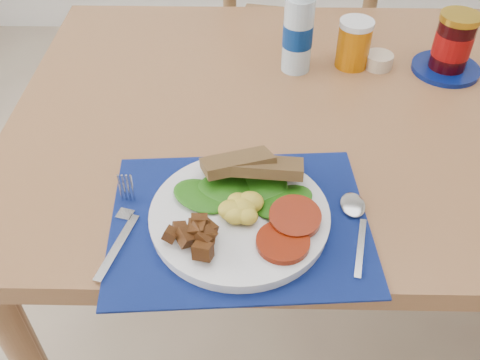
# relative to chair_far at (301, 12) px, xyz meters

# --- Properties ---
(table) EXTENTS (1.40, 0.90, 0.75)m
(table) POSITION_rel_chair_far_xyz_m (0.07, -0.70, 0.05)
(table) COLOR brown
(table) RESTS_ON ground
(chair_far) EXTENTS (0.53, 0.52, 1.24)m
(chair_far) POSITION_rel_chair_far_xyz_m (0.00, 0.00, 0.00)
(chair_far) COLOR brown
(chair_far) RESTS_ON ground
(placemat) EXTENTS (0.42, 0.34, 0.00)m
(placemat) POSITION_rel_chair_far_xyz_m (-0.17, -1.02, 0.13)
(placemat) COLOR black
(placemat) RESTS_ON table
(breakfast_plate) EXTENTS (0.28, 0.28, 0.07)m
(breakfast_plate) POSITION_rel_chair_far_xyz_m (-0.18, -1.02, 0.16)
(breakfast_plate) COLOR silver
(breakfast_plate) RESTS_ON placemat
(fork) EXTENTS (0.05, 0.19, 0.00)m
(fork) POSITION_rel_chair_far_xyz_m (-0.36, -1.04, 0.14)
(fork) COLOR #B2B5BA
(fork) RESTS_ON placemat
(spoon) EXTENTS (0.04, 0.17, 0.01)m
(spoon) POSITION_rel_chair_far_xyz_m (0.01, -1.01, 0.14)
(spoon) COLOR #B2B5BA
(spoon) RESTS_ON placemat
(water_bottle) EXTENTS (0.06, 0.06, 0.22)m
(water_bottle) POSITION_rel_chair_far_xyz_m (-0.06, -0.56, 0.23)
(water_bottle) COLOR #ADBFCC
(water_bottle) RESTS_ON table
(juice_glass) EXTENTS (0.07, 0.07, 0.10)m
(juice_glass) POSITION_rel_chair_far_xyz_m (0.06, -0.54, 0.18)
(juice_glass) COLOR #BB5F04
(juice_glass) RESTS_ON table
(ramekin) EXTENTS (0.06, 0.06, 0.03)m
(ramekin) POSITION_rel_chair_far_xyz_m (0.12, -0.55, 0.15)
(ramekin) COLOR #C3AC8F
(ramekin) RESTS_ON table
(jam_on_saucer) EXTENTS (0.15, 0.15, 0.13)m
(jam_on_saucer) POSITION_rel_chair_far_xyz_m (0.27, -0.56, 0.19)
(jam_on_saucer) COLOR #051459
(jam_on_saucer) RESTS_ON table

